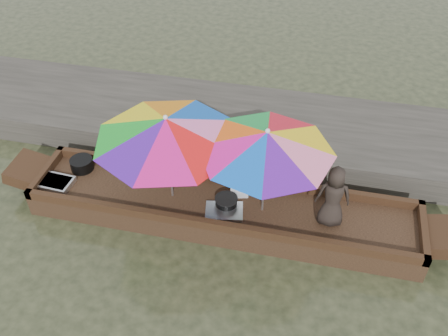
% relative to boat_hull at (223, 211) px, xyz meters
% --- Properties ---
extents(water, '(80.00, 80.00, 0.00)m').
position_rel_boat_hull_xyz_m(water, '(0.00, 0.00, -0.17)').
color(water, black).
rests_on(water, ground).
extents(dock, '(22.00, 2.20, 0.50)m').
position_rel_boat_hull_xyz_m(dock, '(0.00, 2.20, 0.08)').
color(dock, '#2D2B26').
rests_on(dock, ground).
extents(boat_hull, '(6.14, 1.20, 0.35)m').
position_rel_boat_hull_xyz_m(boat_hull, '(0.00, 0.00, 0.00)').
color(boat_hull, black).
rests_on(boat_hull, water).
extents(cooking_pot, '(0.38, 0.38, 0.20)m').
position_rel_boat_hull_xyz_m(cooking_pot, '(-2.50, 0.29, 0.28)').
color(cooking_pot, black).
rests_on(cooking_pot, boat_hull).
extents(tray_crayfish, '(0.60, 0.43, 0.09)m').
position_rel_boat_hull_xyz_m(tray_crayfish, '(-2.77, -0.19, 0.22)').
color(tray_crayfish, silver).
rests_on(tray_crayfish, boat_hull).
extents(tray_scallop, '(0.64, 0.50, 0.06)m').
position_rel_boat_hull_xyz_m(tray_scallop, '(0.07, -0.20, 0.21)').
color(tray_scallop, silver).
rests_on(tray_scallop, boat_hull).
extents(charcoal_grill, '(0.34, 0.34, 0.16)m').
position_rel_boat_hull_xyz_m(charcoal_grill, '(0.07, -0.06, 0.25)').
color(charcoal_grill, black).
rests_on(charcoal_grill, boat_hull).
extents(supply_bag, '(0.33, 0.28, 0.26)m').
position_rel_boat_hull_xyz_m(supply_bag, '(0.21, 0.27, 0.30)').
color(supply_bag, silver).
rests_on(supply_bag, boat_hull).
extents(vendor, '(0.54, 0.38, 1.05)m').
position_rel_boat_hull_xyz_m(vendor, '(1.65, -0.03, 0.70)').
color(vendor, black).
rests_on(vendor, boat_hull).
extents(umbrella_bow, '(2.44, 2.44, 1.55)m').
position_rel_boat_hull_xyz_m(umbrella_bow, '(-0.82, 0.00, 0.95)').
color(umbrella_bow, pink).
rests_on(umbrella_bow, boat_hull).
extents(umbrella_stern, '(2.15, 2.15, 1.55)m').
position_rel_boat_hull_xyz_m(umbrella_stern, '(0.63, 0.00, 0.95)').
color(umbrella_stern, yellow).
rests_on(umbrella_stern, boat_hull).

